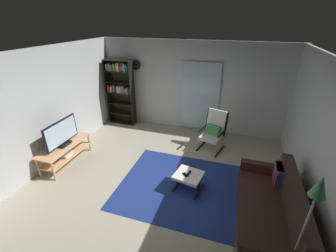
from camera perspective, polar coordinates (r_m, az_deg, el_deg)
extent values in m
plane|color=#AAA58D|center=(4.74, -2.80, -15.42)|extent=(7.02, 7.02, 0.00)
cube|color=silver|center=(6.59, 5.80, 9.87)|extent=(5.60, 0.06, 2.60)
cube|color=silver|center=(5.49, -30.65, 2.81)|extent=(0.06, 6.00, 2.60)
cube|color=silver|center=(4.04, 35.86, -6.50)|extent=(0.06, 6.00, 2.60)
cube|color=silver|center=(6.55, 8.19, 7.34)|extent=(1.10, 0.01, 2.00)
cube|color=navy|center=(4.76, 3.71, -15.16)|extent=(2.54, 2.13, 0.01)
cube|color=tan|center=(5.69, -25.10, -4.50)|extent=(0.50, 1.34, 0.02)
cube|color=tan|center=(5.81, -24.62, -6.68)|extent=(0.46, 1.28, 0.02)
cylinder|color=tan|center=(5.33, -27.31, -10.32)|extent=(0.05, 0.05, 0.46)
cylinder|color=tan|center=(6.08, -19.51, -4.03)|extent=(0.05, 0.05, 0.46)
cylinder|color=tan|center=(5.59, -30.30, -9.26)|extent=(0.05, 0.05, 0.46)
cylinder|color=tan|center=(6.32, -22.44, -3.40)|extent=(0.05, 0.05, 0.46)
cube|color=silver|center=(5.76, -24.98, -6.50)|extent=(0.30, 0.28, 0.07)
cube|color=black|center=(5.67, -25.17, -4.18)|extent=(0.20, 0.32, 0.05)
cube|color=black|center=(5.54, -25.76, -1.48)|extent=(0.04, 0.95, 0.55)
cube|color=silver|center=(5.52, -25.60, -1.52)|extent=(0.01, 0.90, 0.50)
cube|color=black|center=(7.35, -15.00, 8.50)|extent=(0.02, 0.30, 2.02)
cube|color=black|center=(6.95, -9.08, 8.06)|extent=(0.02, 0.30, 2.02)
cube|color=black|center=(7.26, -11.58, 8.64)|extent=(0.85, 0.02, 2.02)
cube|color=black|center=(7.50, -11.41, 1.06)|extent=(0.82, 0.28, 0.02)
cube|color=black|center=(7.37, -11.63, 3.31)|extent=(0.82, 0.28, 0.02)
cube|color=black|center=(7.25, -11.87, 5.77)|extent=(0.82, 0.28, 0.02)
cube|color=black|center=(7.14, -12.12, 8.30)|extent=(0.82, 0.28, 0.02)
cube|color=black|center=(7.05, -12.38, 10.90)|extent=(0.82, 0.28, 0.02)
cube|color=black|center=(6.97, -12.65, 13.57)|extent=(0.82, 0.28, 0.02)
cube|color=black|center=(6.91, -12.92, 16.16)|extent=(0.82, 0.28, 0.02)
cube|color=orange|center=(7.30, -14.83, 9.36)|extent=(0.03, 0.14, 0.22)
cube|color=brown|center=(7.27, -14.66, 9.22)|extent=(0.03, 0.23, 0.19)
cube|color=#BAB1AA|center=(7.26, -14.31, 9.12)|extent=(0.04, 0.15, 0.17)
cube|color=#9F932C|center=(7.23, -14.06, 9.26)|extent=(0.03, 0.14, 0.21)
cube|color=red|center=(7.23, -13.68, 9.42)|extent=(0.02, 0.15, 0.24)
cube|color=#3266A3|center=(7.20, -13.44, 9.29)|extent=(0.03, 0.17, 0.22)
cube|color=#211A33|center=(7.19, -13.18, 9.21)|extent=(0.02, 0.10, 0.20)
cube|color=black|center=(7.17, -12.94, 9.04)|extent=(0.03, 0.11, 0.16)
cube|color=beige|center=(7.16, -12.66, 9.23)|extent=(0.03, 0.20, 0.21)
cube|color=olive|center=(7.14, -12.38, 9.33)|extent=(0.04, 0.21, 0.24)
cube|color=#9F963D|center=(7.11, -12.07, 9.11)|extent=(0.03, 0.21, 0.19)
cube|color=#5C9D98|center=(7.08, -11.82, 9.15)|extent=(0.04, 0.18, 0.21)
cube|color=#3665B8|center=(7.07, -11.42, 9.29)|extent=(0.03, 0.19, 0.24)
cube|color=#923F89|center=(7.04, -11.25, 8.89)|extent=(0.03, 0.15, 0.17)
cube|color=#91388A|center=(7.01, -11.03, 9.17)|extent=(0.03, 0.21, 0.25)
cube|color=orange|center=(7.03, -10.63, 8.86)|extent=(0.02, 0.21, 0.15)
cube|color=olive|center=(7.01, -10.39, 8.87)|extent=(0.02, 0.21, 0.16)
cube|color=#428246|center=(6.96, -10.15, 8.98)|extent=(0.04, 0.23, 0.21)
cube|color=olive|center=(6.95, -9.67, 8.75)|extent=(0.04, 0.14, 0.15)
cube|color=beige|center=(7.15, -15.38, 14.38)|extent=(0.04, 0.13, 0.18)
cube|color=olive|center=(7.13, -15.16, 14.40)|extent=(0.02, 0.10, 0.18)
cube|color=purple|center=(7.12, -14.91, 14.51)|extent=(0.03, 0.23, 0.21)
cube|color=olive|center=(7.08, -14.75, 14.49)|extent=(0.03, 0.15, 0.21)
cube|color=#C33731|center=(7.07, -14.39, 14.35)|extent=(0.03, 0.21, 0.18)
cube|color=teal|center=(7.05, -14.14, 14.37)|extent=(0.03, 0.20, 0.18)
cube|color=#914297|center=(7.02, -13.96, 14.28)|extent=(0.02, 0.16, 0.16)
cube|color=olive|center=(7.02, -13.69, 14.47)|extent=(0.03, 0.13, 0.20)
cube|color=#568F8C|center=(6.98, -13.46, 14.42)|extent=(0.04, 0.18, 0.20)
cube|color=teal|center=(6.97, -13.01, 14.56)|extent=(0.04, 0.11, 0.23)
cube|color=orange|center=(6.97, -12.67, 14.41)|extent=(0.03, 0.23, 0.19)
cube|color=gold|center=(6.91, -12.46, 14.57)|extent=(0.04, 0.20, 0.24)
cube|color=#9C3095|center=(6.90, -12.06, 14.27)|extent=(0.04, 0.15, 0.17)
cube|color=brown|center=(6.87, -11.81, 14.58)|extent=(0.02, 0.14, 0.24)
cube|color=#41834B|center=(6.87, -11.49, 14.21)|extent=(0.04, 0.14, 0.15)
cube|color=#90499A|center=(6.84, -11.18, 14.63)|extent=(0.03, 0.19, 0.26)
cube|color=teal|center=(6.81, -10.88, 14.49)|extent=(0.04, 0.19, 0.23)
cube|color=#509FA1|center=(6.82, -10.38, 14.35)|extent=(0.04, 0.15, 0.18)
cube|color=#317952|center=(6.79, -10.17, 14.21)|extent=(0.02, 0.22, 0.16)
cube|color=#37231C|center=(4.26, 23.50, -20.33)|extent=(0.88, 1.99, 0.40)
cube|color=#37231C|center=(4.05, 29.69, -16.38)|extent=(0.18, 1.99, 0.46)
cube|color=#37231C|center=(4.78, 23.44, -9.87)|extent=(0.88, 0.14, 0.20)
cube|color=navy|center=(4.59, 26.54, -11.16)|extent=(0.14, 0.38, 0.34)
cube|color=red|center=(4.63, 26.47, -10.78)|extent=(0.19, 0.40, 0.34)
cube|color=black|center=(5.92, 13.11, -6.36)|extent=(0.20, 0.59, 0.04)
cube|color=black|center=(5.83, 14.70, 0.31)|extent=(0.09, 0.18, 0.63)
cube|color=black|center=(5.68, 13.71, -1.85)|extent=(0.18, 0.51, 0.03)
cube|color=black|center=(6.08, 8.55, -5.00)|extent=(0.20, 0.59, 0.04)
cube|color=black|center=(5.99, 10.05, 1.51)|extent=(0.09, 0.18, 0.63)
cube|color=black|center=(5.85, 8.97, -0.56)|extent=(0.18, 0.51, 0.03)
cube|color=white|center=(5.80, 11.02, -2.75)|extent=(0.60, 0.63, 0.08)
cube|color=white|center=(5.87, 12.30, 1.20)|extent=(0.51, 0.31, 0.60)
cube|color=#418C4A|center=(5.83, 11.51, -1.31)|extent=(0.41, 0.32, 0.34)
cube|color=white|center=(4.50, 5.28, -12.51)|extent=(0.60, 0.57, 0.06)
cube|color=black|center=(4.78, 2.39, -14.65)|extent=(0.13, 0.48, 0.04)
cube|color=black|center=(4.68, 2.43, -13.24)|extent=(0.04, 0.04, 0.31)
cube|color=black|center=(4.65, 7.94, -16.36)|extent=(0.13, 0.48, 0.04)
cube|color=black|center=(4.54, 8.07, -14.94)|extent=(0.04, 0.04, 0.31)
cube|color=black|center=(4.50, 5.46, -11.89)|extent=(0.06, 0.15, 0.02)
cube|color=black|center=(4.46, 4.42, -12.38)|extent=(0.15, 0.15, 0.01)
cylinder|color=#B2B2B7|center=(3.36, 30.47, -24.27)|extent=(0.02, 0.02, 1.45)
cone|color=#418C4A|center=(2.81, 34.46, -12.72)|extent=(0.17, 0.17, 0.25)
cylinder|color=silver|center=(6.92, -8.19, 15.22)|extent=(0.28, 0.02, 0.28)
cylinder|color=black|center=(6.91, -8.22, 15.21)|extent=(0.29, 0.01, 0.29)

